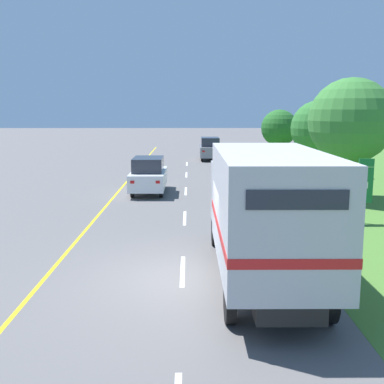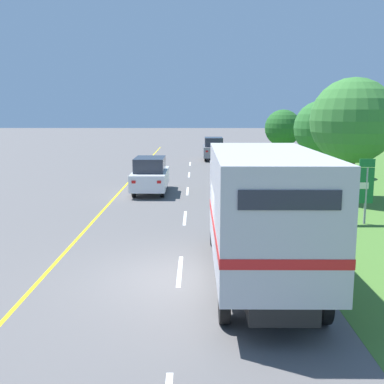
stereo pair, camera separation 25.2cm
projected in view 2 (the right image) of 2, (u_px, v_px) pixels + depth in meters
The scene contains 14 objects.
ground_plane at pixel (179, 279), 12.87m from camera, with size 200.00×200.00×0.00m, color #5B5959.
edge_line_yellow at pixel (120, 192), 26.32m from camera, with size 0.12×61.82×0.01m, color yellow.
centre_dash_near at pixel (180, 271), 13.51m from camera, with size 0.12×2.60×0.01m, color white.
centre_dash_mid_a at pixel (185, 218), 20.02m from camera, with size 0.12×2.60×0.01m, color white.
centre_dash_mid_b at pixel (187, 191), 26.52m from camera, with size 0.12×2.60×0.01m, color white.
centre_dash_far at pixel (189, 175), 33.02m from camera, with size 0.12×2.60×0.01m, color white.
centre_dash_farthest at pixel (190, 164), 39.52m from camera, with size 0.12×2.60×0.01m, color white.
horse_trailer_truck at pixel (260, 209), 12.25m from camera, with size 2.46×7.95×3.50m.
lead_car_white at pixel (150, 175), 25.82m from camera, with size 1.80×4.35×1.93m.
lead_car_grey_ahead at pixel (213, 149), 42.49m from camera, with size 1.80×4.34×1.99m.
highway_sign at pixel (351, 186), 18.73m from camera, with size 1.86×0.09×2.58m.
roadside_tree_near at pixel (353, 121), 23.29m from camera, with size 4.14×4.14×5.99m.
roadside_tree_mid at pixel (322, 128), 31.83m from camera, with size 3.66×3.66×5.04m.
roadside_tree_far at pixel (283, 128), 40.31m from camera, with size 3.06×3.06×4.42m.
Camera 2 is at (0.44, -12.28, 4.50)m, focal length 45.00 mm.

